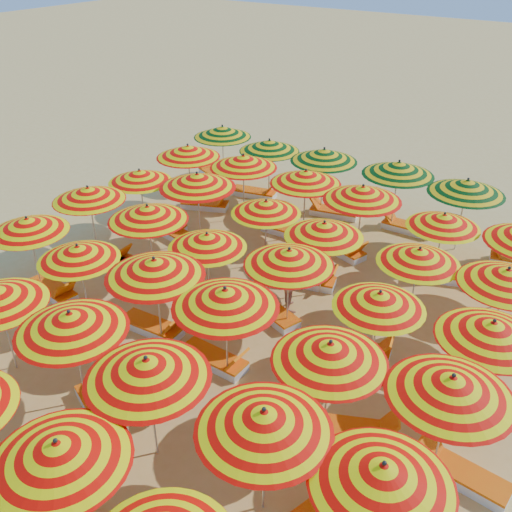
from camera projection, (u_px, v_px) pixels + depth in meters
The scene contains 61 objects.
ground at pixel (246, 315), 15.35m from camera, with size 120.00×120.00×0.00m, color tan.
umbrella_3 at pixel (58, 452), 8.71m from camera, with size 2.79×2.79×2.40m.
umbrella_8 at pixel (71, 322), 11.49m from camera, with size 3.06×3.06×2.46m.
umbrella_9 at pixel (147, 369), 10.25m from camera, with size 2.67×2.67×2.48m.
umbrella_10 at pixel (264, 421), 9.20m from camera, with size 2.94×2.94×2.46m.
umbrella_11 at pixel (383, 474), 8.38m from camera, with size 2.39×2.39×2.38m.
umbrella_12 at pixel (28, 225), 15.50m from camera, with size 2.56×2.56×2.30m.
umbrella_13 at pixel (78, 253), 14.35m from camera, with size 2.55×2.55×2.21m.
umbrella_14 at pixel (155, 268), 13.23m from camera, with size 3.08×3.08×2.51m.
umbrella_15 at pixel (225, 298), 12.17m from camera, with size 2.56×2.56×2.50m.
umbrella_16 at pixel (330, 352), 10.75m from camera, with size 2.71×2.71×2.40m.
umbrella_17 at pixel (451, 386), 9.91m from camera, with size 3.04×3.04×2.44m.
umbrella_18 at pixel (88, 194), 17.21m from camera, with size 2.77×2.77×2.35m.
umbrella_19 at pixel (148, 213), 15.94m from camera, with size 2.32×2.32×2.41m.
umbrella_20 at pixel (207, 241), 14.89m from camera, with size 2.46×2.46×2.22m.
umbrella_21 at pixel (289, 257), 13.86m from camera, with size 2.49×2.49×2.38m.
umbrella_22 at pixel (379, 300), 12.55m from camera, with size 2.24×2.24×2.21m.
umbrella_23 at pixel (492, 331), 11.38m from camera, with size 2.91×2.91×2.36m.
umbrella_24 at pixel (140, 176), 18.75m from camera, with size 2.24×2.24×2.21m.
umbrella_25 at pixel (197, 181), 17.65m from camera, with size 2.85×2.85×2.55m.
umbrella_26 at pixel (266, 207), 16.70m from camera, with size 2.58×2.58×2.20m.
umbrella_27 at pixel (324, 229), 15.29m from camera, with size 2.39×2.39×2.30m.
umbrella_28 at pixel (419, 256), 14.20m from camera, with size 2.75×2.75×2.22m.
umbrella_29 at pixel (507, 277), 13.11m from camera, with size 2.82×2.82×2.36m.
umbrella_30 at pixel (188, 151), 20.27m from camera, with size 3.00×3.00×2.42m.
umbrella_31 at pixel (243, 161), 19.33m from camera, with size 2.31×2.31×2.44m.
umbrella_32 at pixel (306, 177), 18.14m from camera, with size 2.75×2.75×2.44m.
umbrella_33 at pixel (363, 193), 16.91m from camera, with size 2.96×2.96×2.50m.
umbrella_34 at pixel (444, 221), 15.95m from camera, with size 2.33×2.33×2.19m.
umbrella_36 at pixel (222, 132), 22.28m from camera, with size 2.98×2.98×2.39m.
umbrella_37 at pixel (269, 146), 20.94m from camera, with size 2.28×2.28×2.36m.
umbrella_38 at pixel (324, 155), 19.77m from camera, with size 2.90×2.90×2.48m.
umbrella_39 at pixel (399, 168), 18.63m from camera, with size 2.40×2.40×2.51m.
umbrella_40 at pixel (467, 187), 17.38m from camera, with size 2.95×2.95×2.48m.
lounger_2 at pixel (7, 482), 10.56m from camera, with size 1.82×0.93×0.69m.
lounger_3 at pixel (67, 504), 10.16m from camera, with size 1.83×1.10×0.69m.
lounger_7 at pixel (101, 409), 12.15m from camera, with size 1.82×1.21×0.69m.
lounger_9 at pixel (54, 290), 16.14m from camera, with size 1.80×0.84×0.69m.
lounger_10 at pixel (153, 326), 14.66m from camera, with size 1.77×0.69×0.69m.
lounger_11 at pixel (215, 359), 13.56m from camera, with size 1.74×0.61×0.69m.
lounger_12 at pixel (355, 431), 11.63m from camera, with size 1.82×1.25×0.69m.
lounger_13 at pixel (461, 473), 10.72m from camera, with size 1.78×0.74×0.69m.
lounger_14 at pixel (108, 255), 17.81m from camera, with size 1.76×0.66×0.69m.
lounger_15 at pixel (137, 271), 17.03m from camera, with size 1.76×0.67×0.69m.
lounger_16 at pixel (230, 303), 15.58m from camera, with size 1.73×0.58×0.69m.
lounger_17 at pixel (271, 311), 15.25m from camera, with size 1.83×1.11×0.69m.
lounger_18 at pixel (357, 349), 13.87m from camera, with size 1.82×0.94×0.69m.
lounger_19 at pixel (163, 226), 19.54m from camera, with size 1.81×0.86×0.69m.
lounger_20 at pixel (184, 238), 18.78m from camera, with size 1.81×0.92×0.69m.
lounger_21 at pixel (279, 267), 17.19m from camera, with size 1.79×0.81×0.69m.
lounger_22 at pixel (307, 280), 16.58m from camera, with size 1.82×1.02×0.69m.
lounger_23 at pixel (206, 204), 21.08m from camera, with size 1.82×1.21×0.69m.
lounger_24 at pixel (285, 230), 19.32m from camera, with size 1.75×0.62×0.69m.
lounger_25 at pixel (342, 249), 18.17m from camera, with size 1.83×1.09×0.69m.
lounger_26 at pixel (453, 277), 16.74m from camera, with size 1.82×1.18×0.69m.
lounger_27 at pixel (214, 174), 23.64m from camera, with size 1.82×1.17×0.69m.
lounger_28 at pixel (255, 192), 22.01m from camera, with size 1.82×0.95×0.69m.
lounger_29 at pixel (333, 212), 20.54m from camera, with size 1.82×0.94×0.69m.
lounger_30 at pixel (406, 227), 19.51m from camera, with size 1.74×0.60×0.69m.
beachgoer_b at pixel (293, 284), 15.31m from camera, with size 0.73×0.57×1.50m, color tan.
beachgoer_a at pixel (193, 253), 16.89m from camera, with size 0.50×0.33×1.36m, color tan.
Camera 1 is at (7.22, -10.18, 9.08)m, focal length 40.00 mm.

